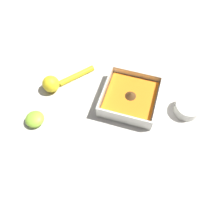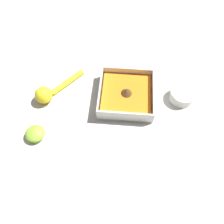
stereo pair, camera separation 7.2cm
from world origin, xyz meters
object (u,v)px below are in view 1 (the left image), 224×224
Objects in this scene: spice_bowl at (187,108)px; lemon_squeezer at (57,82)px; square_dish at (130,98)px; lemon_half at (35,119)px.

spice_bowl is 0.47m from lemon_squeezer.
square_dish is 0.20m from spice_bowl.
spice_bowl is at bearing 4.82° from square_dish.
lemon_half is at bearing 36.36° from lemon_squeezer.
square_dish is 1.13× the size of lemon_squeezer.
lemon_squeezer is at bearing 85.10° from lemon_half.
spice_bowl reaches higher than lemon_half.
spice_bowl is 1.39× the size of lemon_half.
square_dish is at bearing 30.59° from lemon_half.
spice_bowl is at bearing 134.86° from lemon_squeezer.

